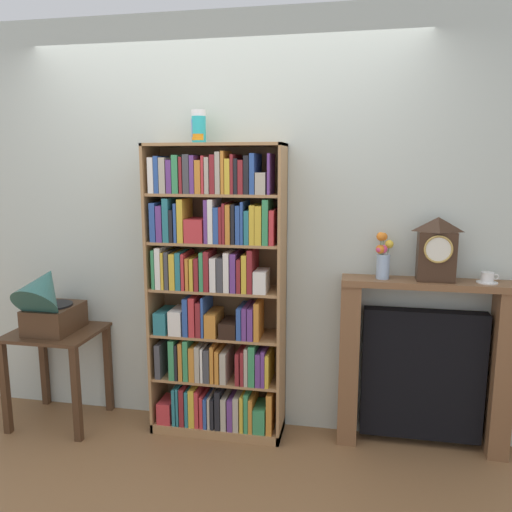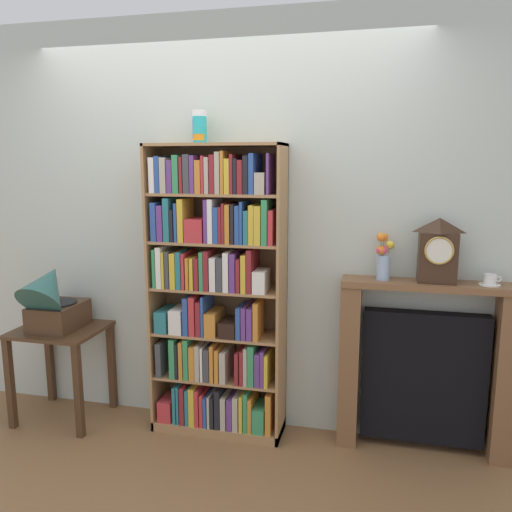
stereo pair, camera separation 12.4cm
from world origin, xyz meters
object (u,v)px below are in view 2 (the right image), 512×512
fireplace_mantel (424,368)px  mantel_clock (438,250)px  teacup_with_saucer (490,280)px  gramophone (52,298)px  bookshelf (216,297)px  side_table_left (61,350)px  flower_vase (383,258)px  cup_stack (200,127)px

fireplace_mantel → mantel_clock: 0.73m
mantel_clock → teacup_with_saucer: (0.29, 0.00, -0.16)m
gramophone → fireplace_mantel: 2.41m
bookshelf → fireplace_mantel: bookshelf is taller
side_table_left → flower_vase: flower_vase is taller
gramophone → mantel_clock: size_ratio=1.39×
gramophone → fireplace_mantel: bearing=5.2°
fireplace_mantel → teacup_with_saucer: size_ratio=8.70×
cup_stack → side_table_left: (-0.99, -0.12, -1.47)m
side_table_left → teacup_with_saucer: teacup_with_saucer is taller
fireplace_mantel → gramophone: bearing=-174.8°
mantel_clock → flower_vase: mantel_clock is taller
gramophone → flower_vase: flower_vase is taller
side_table_left → fireplace_mantel: fireplace_mantel is taller
bookshelf → teacup_with_saucer: size_ratio=15.25×
gramophone → teacup_with_saucer: size_ratio=4.28×
bookshelf → side_table_left: bearing=-175.3°
side_table_left → teacup_with_saucer: bearing=3.0°
teacup_with_saucer → fireplace_mantel: bearing=177.1°
fireplace_mantel → flower_vase: (-0.27, -0.02, 0.67)m
bookshelf → mantel_clock: size_ratio=4.94×
flower_vase → side_table_left: bearing=-176.2°
cup_stack → fireplace_mantel: 2.00m
fireplace_mantel → flower_vase: flower_vase is taller
bookshelf → side_table_left: size_ratio=2.88×
side_table_left → mantel_clock: mantel_clock is taller
cup_stack → mantel_clock: bearing=0.6°
bookshelf → flower_vase: size_ratio=6.54×
gramophone → teacup_with_saucer: 2.72m
fireplace_mantel → flower_vase: 0.73m
side_table_left → gramophone: size_ratio=1.24×
bookshelf → cup_stack: 1.06m
bookshelf → gramophone: (-1.08, -0.15, -0.04)m
cup_stack → mantel_clock: cup_stack is taller
fireplace_mantel → mantel_clock: (0.04, -0.02, 0.73)m
side_table_left → mantel_clock: (2.41, 0.14, 0.76)m
mantel_clock → cup_stack: bearing=-179.4°
gramophone → teacup_with_saucer: bearing=4.2°
bookshelf → teacup_with_saucer: (1.62, 0.05, 0.18)m
bookshelf → side_table_left: 1.16m
mantel_clock → flower_vase: bearing=179.3°
cup_stack → side_table_left: cup_stack is taller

